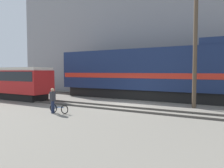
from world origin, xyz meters
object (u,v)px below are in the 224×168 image
Objects in this scene: freight_locomotive at (141,73)px; streetcar at (13,81)px; person at (53,98)px; bicycle at (59,109)px; utility_pole_left at (195,44)px.

streetcar is at bearing -150.47° from freight_locomotive.
streetcar is at bearing 158.19° from person.
streetcar reaches higher than bicycle.
streetcar is 5.42× the size of person.
person is 0.17× the size of utility_pole_left.
bicycle is at bearing 22.31° from person.
person is at bearing -157.69° from bicycle.
bicycle is at bearing -20.15° from streetcar.
streetcar is 10.38m from bicycle.
freight_locomotive is 6.98m from utility_pole_left.
freight_locomotive is 10.47m from bicycle.
utility_pole_left is at bearing -29.46° from freight_locomotive.
person is (-0.40, -0.16, 0.73)m from bicycle.
utility_pole_left is (17.23, 3.25, 3.05)m from streetcar.
bicycle is 0.84m from person.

